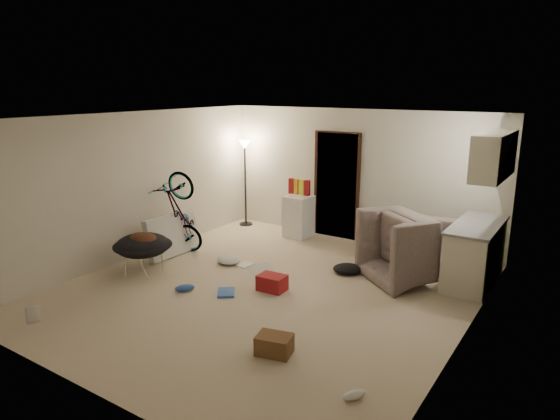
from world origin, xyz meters
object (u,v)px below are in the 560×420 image
Objects in this scene: sofa at (426,244)px; mini_fridge at (299,216)px; saucer_chair at (143,250)px; floor_lamp at (245,164)px; drink_case_b at (272,283)px; bicycle at (180,230)px; drink_case_a at (274,345)px; tv_box at (172,235)px; juicer at (277,283)px; kitchen_counter at (475,254)px; armchair at (417,254)px.

mini_fridge is at bearing -4.62° from sofa.
floor_lamp is at bearing 96.79° from saucer_chair.
floor_lamp is at bearing 130.11° from drink_case_b.
bicycle is at bearing -120.15° from mini_fridge.
floor_lamp is 5.48m from drink_case_a.
tv_box reaches higher than sofa.
sofa is at bearing 57.63° from juicer.
kitchen_counter is 1.26× the size of armchair.
floor_lamp is 2.26m from bicycle.
sofa is at bearing 54.77° from drink_case_b.
mini_fridge is at bearing -41.09° from bicycle.
mini_fridge is 4.02× the size of juicer.
bicycle reaches higher than armchair.
tv_box is (-3.95, -1.31, -0.02)m from armchair.
saucer_chair is 3.24m from drink_case_a.
kitchen_counter reaches higher than tv_box.
tv_box is 2.79× the size of drink_case_b.
armchair is (-0.78, -0.31, -0.05)m from kitchen_counter.
kitchen_counter is at bearing 38.59° from juicer.
juicer is at bearing 17.30° from saucer_chair.
tv_box is 3.83m from drink_case_a.
saucer_chair reaches higher than drink_case_a.
saucer_chair is 2.23m from juicer.
juicer is (2.39, -0.25, -0.28)m from tv_box.
mini_fridge is 2.10× the size of drink_case_a.
saucer_chair is 2.36× the size of drink_case_a.
floor_lamp is 1.64× the size of tv_box.
mini_fridge is at bearing 109.99° from drink_case_b.
kitchen_counter reaches higher than sofa.
drink_case_a is 0.98× the size of drink_case_b.
mini_fridge reaches higher than drink_case_a.
bicycle is (-3.95, -1.11, 0.01)m from armchair.
drink_case_a is (2.10, -3.96, -0.30)m from mini_fridge.
saucer_chair is 0.95m from tv_box.
sofa is 4.29m from bicycle.
drink_case_a is at bearing 117.00° from armchair.
sofa is 0.77m from armchair.
drink_case_a is at bearing -26.83° from tv_box.
drink_case_b is at bearing -63.85° from mini_fridge.
armchair is at bearing 44.96° from juicer.
floor_lamp is at bearing 178.80° from mini_fridge.
bicycle is at bearing -87.23° from floor_lamp.
tv_box reaches higher than saucer_chair.
sofa is 1.83× the size of armchair.
bicycle is 3.84× the size of drink_case_b.
floor_lamp is 0.83× the size of sofa.
sofa is 2.37× the size of saucer_chair.
juicer is at bearing 55.24° from sofa.
mini_fridge is at bearing 170.94° from kitchen_counter.
juicer is at bearing -108.75° from bicycle.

